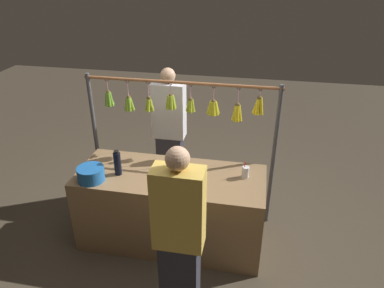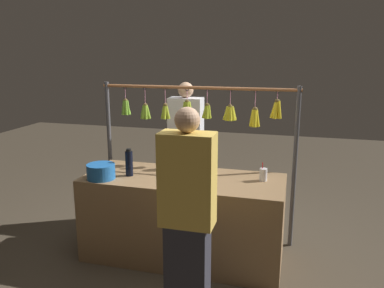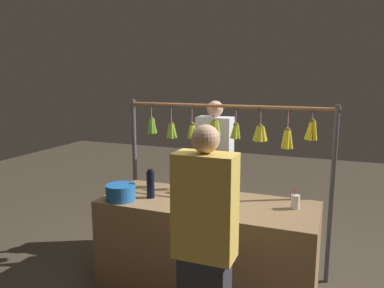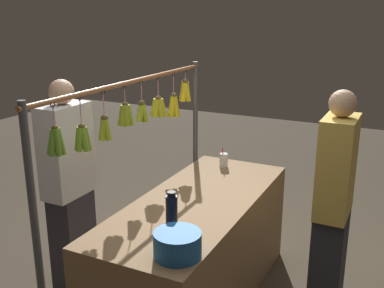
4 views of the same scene
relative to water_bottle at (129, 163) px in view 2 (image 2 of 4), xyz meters
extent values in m
plane|color=#483E30|center=(-0.51, -0.08, -0.93)|extent=(12.00, 12.00, 0.00)
cube|color=olive|center=(-0.51, -0.08, -0.53)|extent=(1.87, 0.75, 0.81)
cylinder|color=#4C4C51|center=(-1.51, -0.58, -0.11)|extent=(0.04, 0.04, 1.64)
cylinder|color=#4C4C51|center=(0.49, -0.58, -0.11)|extent=(0.04, 0.04, 1.64)
cylinder|color=#9E6038|center=(-0.51, -0.58, 0.67)|extent=(2.06, 0.03, 0.03)
torus|color=black|center=(-1.31, -0.58, 0.65)|extent=(0.04, 0.02, 0.04)
cylinder|color=pink|center=(-1.31, -0.58, 0.60)|extent=(0.01, 0.01, 0.09)
sphere|color=brown|center=(-1.31, -0.58, 0.56)|extent=(0.05, 0.05, 0.05)
cylinder|color=yellow|center=(-1.28, -0.57, 0.47)|extent=(0.08, 0.04, 0.17)
cylinder|color=yellow|center=(-1.30, -0.55, 0.47)|extent=(0.05, 0.08, 0.17)
cylinder|color=yellow|center=(-1.33, -0.56, 0.47)|extent=(0.06, 0.05, 0.17)
cylinder|color=yellow|center=(-1.32, -0.59, 0.47)|extent=(0.05, 0.05, 0.17)
cylinder|color=yellow|center=(-1.30, -0.60, 0.47)|extent=(0.04, 0.06, 0.17)
torus|color=black|center=(-1.10, -0.58, 0.65)|extent=(0.04, 0.01, 0.04)
cylinder|color=pink|center=(-1.10, -0.58, 0.56)|extent=(0.01, 0.01, 0.18)
sphere|color=brown|center=(-1.10, -0.58, 0.47)|extent=(0.05, 0.05, 0.05)
cylinder|color=yellow|center=(-1.08, -0.58, 0.38)|extent=(0.07, 0.04, 0.18)
cylinder|color=yellow|center=(-1.10, -0.56, 0.38)|extent=(0.04, 0.07, 0.18)
cylinder|color=yellow|center=(-1.12, -0.58, 0.38)|extent=(0.07, 0.04, 0.18)
cylinder|color=yellow|center=(-1.10, -0.60, 0.38)|extent=(0.04, 0.08, 0.18)
torus|color=black|center=(-0.85, -0.58, 0.65)|extent=(0.04, 0.01, 0.04)
cylinder|color=pink|center=(-0.85, -0.58, 0.57)|extent=(0.01, 0.01, 0.16)
sphere|color=brown|center=(-0.85, -0.58, 0.48)|extent=(0.05, 0.05, 0.05)
cylinder|color=gold|center=(-0.82, -0.58, 0.42)|extent=(0.07, 0.04, 0.14)
cylinder|color=gold|center=(-0.83, -0.55, 0.42)|extent=(0.05, 0.06, 0.14)
cylinder|color=gold|center=(-0.86, -0.54, 0.42)|extent=(0.05, 0.07, 0.14)
cylinder|color=gold|center=(-0.88, -0.56, 0.42)|extent=(0.06, 0.05, 0.14)
cylinder|color=gold|center=(-0.88, -0.59, 0.42)|extent=(0.07, 0.06, 0.15)
cylinder|color=gold|center=(-0.86, -0.61, 0.42)|extent=(0.04, 0.06, 0.14)
cylinder|color=gold|center=(-0.83, -0.60, 0.42)|extent=(0.06, 0.06, 0.15)
torus|color=black|center=(-0.62, -0.58, 0.65)|extent=(0.04, 0.02, 0.04)
cylinder|color=pink|center=(-0.62, -0.58, 0.57)|extent=(0.01, 0.01, 0.15)
sphere|color=brown|center=(-0.62, -0.58, 0.49)|extent=(0.05, 0.05, 0.05)
cylinder|color=#A0B326|center=(-0.60, -0.58, 0.42)|extent=(0.07, 0.04, 0.14)
cylinder|color=#A0B326|center=(-0.62, -0.56, 0.42)|extent=(0.04, 0.06, 0.14)
cylinder|color=#A0B326|center=(-0.63, -0.58, 0.42)|extent=(0.06, 0.04, 0.14)
cylinder|color=#A0B326|center=(-0.62, -0.59, 0.42)|extent=(0.04, 0.07, 0.14)
torus|color=black|center=(-0.41, -0.58, 0.65)|extent=(0.04, 0.01, 0.04)
cylinder|color=pink|center=(-0.41, -0.58, 0.58)|extent=(0.01, 0.01, 0.13)
sphere|color=brown|center=(-0.41, -0.58, 0.52)|extent=(0.04, 0.04, 0.04)
cylinder|color=#93AF28|center=(-0.38, -0.58, 0.45)|extent=(0.06, 0.03, 0.15)
cylinder|color=#93AF28|center=(-0.39, -0.55, 0.45)|extent=(0.05, 0.05, 0.15)
cylinder|color=#93AF28|center=(-0.41, -0.55, 0.45)|extent=(0.04, 0.06, 0.15)
cylinder|color=#93AF28|center=(-0.43, -0.57, 0.45)|extent=(0.06, 0.04, 0.15)
cylinder|color=#93AF28|center=(-0.43, -0.59, 0.45)|extent=(0.06, 0.04, 0.15)
cylinder|color=#93AF28|center=(-0.41, -0.60, 0.45)|extent=(0.04, 0.07, 0.15)
cylinder|color=#93AF28|center=(-0.38, -0.60, 0.45)|extent=(0.05, 0.05, 0.15)
torus|color=black|center=(-0.17, -0.58, 0.65)|extent=(0.04, 0.01, 0.04)
cylinder|color=pink|center=(-0.17, -0.58, 0.56)|extent=(0.01, 0.01, 0.17)
sphere|color=brown|center=(-0.17, -0.58, 0.48)|extent=(0.05, 0.05, 0.05)
cylinder|color=#9BB127|center=(-0.15, -0.58, 0.40)|extent=(0.07, 0.04, 0.15)
cylinder|color=#9BB127|center=(-0.17, -0.56, 0.40)|extent=(0.04, 0.07, 0.15)
cylinder|color=#9BB127|center=(-0.19, -0.58, 0.40)|extent=(0.07, 0.04, 0.15)
cylinder|color=#9BB127|center=(-0.17, -0.59, 0.40)|extent=(0.04, 0.06, 0.15)
torus|color=black|center=(0.05, -0.58, 0.65)|extent=(0.04, 0.01, 0.04)
cylinder|color=pink|center=(0.05, -0.58, 0.56)|extent=(0.01, 0.01, 0.18)
sphere|color=brown|center=(0.05, -0.58, 0.47)|extent=(0.05, 0.05, 0.05)
cylinder|color=#7CA72A|center=(0.08, -0.57, 0.40)|extent=(0.06, 0.04, 0.15)
cylinder|color=#7CA72A|center=(0.06, -0.55, 0.40)|extent=(0.05, 0.06, 0.15)
cylinder|color=#7CA72A|center=(0.04, -0.55, 0.40)|extent=(0.04, 0.05, 0.15)
cylinder|color=#7CA72A|center=(0.03, -0.58, 0.40)|extent=(0.07, 0.04, 0.15)
cylinder|color=#7CA72A|center=(0.04, -0.60, 0.40)|extent=(0.05, 0.06, 0.15)
cylinder|color=#7CA72A|center=(0.06, -0.60, 0.40)|extent=(0.04, 0.06, 0.15)
torus|color=black|center=(0.28, -0.58, 0.65)|extent=(0.04, 0.01, 0.04)
cylinder|color=pink|center=(0.28, -0.58, 0.58)|extent=(0.01, 0.01, 0.13)
sphere|color=brown|center=(0.28, -0.58, 0.51)|extent=(0.04, 0.04, 0.04)
cylinder|color=#69A12C|center=(0.30, -0.58, 0.44)|extent=(0.06, 0.03, 0.16)
cylinder|color=#69A12C|center=(0.29, -0.55, 0.44)|extent=(0.04, 0.05, 0.16)
cylinder|color=#69A12C|center=(0.27, -0.55, 0.44)|extent=(0.05, 0.06, 0.16)
cylinder|color=#69A12C|center=(0.25, -0.57, 0.44)|extent=(0.06, 0.04, 0.16)
cylinder|color=#69A12C|center=(0.27, -0.60, 0.44)|extent=(0.05, 0.07, 0.16)
cylinder|color=#69A12C|center=(0.29, -0.60, 0.44)|extent=(0.05, 0.06, 0.16)
cylinder|color=black|center=(0.00, 0.00, -0.01)|extent=(0.07, 0.07, 0.24)
cylinder|color=black|center=(0.00, 0.00, 0.12)|extent=(0.05, 0.05, 0.02)
cylinder|color=#2061AD|center=(0.22, 0.15, -0.06)|extent=(0.26, 0.26, 0.14)
cylinder|color=silver|center=(-1.24, -0.18, -0.07)|extent=(0.07, 0.07, 0.12)
cylinder|color=red|center=(-1.23, -0.18, -0.04)|extent=(0.01, 0.03, 0.17)
cube|color=#2D2D38|center=(-0.27, -1.00, -0.55)|extent=(0.31, 0.21, 0.77)
cube|color=silver|center=(-0.27, -1.00, 0.17)|extent=(0.38, 0.21, 0.67)
sphere|color=tan|center=(-0.27, -1.00, 0.60)|extent=(0.18, 0.18, 0.18)
cube|color=#2D2D38|center=(-0.80, 0.79, -0.55)|extent=(0.30, 0.21, 0.76)
cube|color=gold|center=(-0.80, 0.79, 0.16)|extent=(0.38, 0.21, 0.66)
sphere|color=tan|center=(-0.80, 0.79, 0.58)|extent=(0.17, 0.17, 0.17)
camera|label=1|loc=(-1.30, 2.86, 1.80)|focal=33.95mm
camera|label=2|loc=(-1.50, 3.25, 1.03)|focal=36.55mm
camera|label=3|loc=(-1.54, 2.88, 0.95)|focal=35.41mm
camera|label=4|loc=(2.12, 1.18, 1.14)|focal=42.55mm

